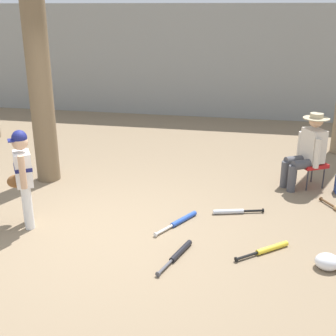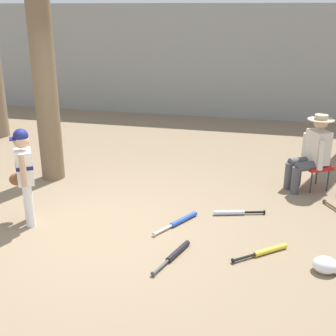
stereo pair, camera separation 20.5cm
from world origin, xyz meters
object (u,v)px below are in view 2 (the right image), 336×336
Objects in this scene: young_ballplayer at (24,171)px; folding_stool at (315,167)px; seated_spectator at (312,151)px; bat_aluminum_silver at (233,213)px; tree_near_player at (37,1)px; bat_yellow_trainer at (266,251)px; bat_black_composite at (175,254)px; bat_blue_youth at (181,221)px; batting_helmet_white at (325,265)px.

young_ballplayer reaches higher than folding_stool.
seated_spectator is 1.70× the size of bat_aluminum_silver.
tree_near_player is 9.97× the size of bat_yellow_trainer.
bat_black_composite is 0.84m from bat_blue_youth.
folding_stool is at bearing 56.07° from bat_black_composite.
batting_helmet_white reaches higher than bat_aluminum_silver.
young_ballplayer is 3.20m from bat_yellow_trainer.
batting_helmet_white is at bearing -88.77° from seated_spectator.
bat_black_composite is 1.03× the size of bat_blue_youth.
tree_near_player is 4.85m from bat_yellow_trainer.
folding_stool is 2.50m from bat_blue_youth.
batting_helmet_white is (1.78, -0.76, 0.05)m from bat_blue_youth.
young_ballplayer reaches higher than bat_aluminum_silver.
seated_spectator reaches higher than bat_yellow_trainer.
young_ballplayer is 2.87m from bat_aluminum_silver.
folding_stool is 0.73× the size of bat_blue_youth.
bat_yellow_trainer is (3.59, -1.69, -2.78)m from tree_near_player.
batting_helmet_white is at bearing -46.63° from bat_aluminum_silver.
folding_stool is (4.26, 0.53, -2.45)m from tree_near_player.
tree_near_player reaches higher than bat_aluminum_silver.
bat_yellow_trainer is at bearing 16.46° from bat_black_composite.
folding_stool is 0.29m from seated_spectator.
bat_yellow_trainer is (0.48, -0.95, 0.00)m from bat_aluminum_silver.
bat_black_composite and bat_blue_youth have the same top height.
seated_spectator is 2.33m from bat_yellow_trainer.
seated_spectator reaches higher than bat_black_composite.
tree_near_player is 8.09× the size of bat_black_composite.
folding_stool is at bearing 29.49° from young_ballplayer.
bat_aluminum_silver is (-1.06, -1.22, -0.61)m from seated_spectator.
bat_blue_youth is at bearing 97.90° from bat_black_composite.
tree_near_player is 5.39m from batting_helmet_white.
tree_near_player is 11.47× the size of folding_stool.
batting_helmet_white is (0.05, -2.40, -0.56)m from seated_spectator.
bat_black_composite is 1.07m from bat_yellow_trainer.
folding_stool is at bearing 7.03° from tree_near_player.
batting_helmet_white reaches higher than bat_black_composite.
bat_yellow_trainer is at bearing -24.90° from bat_blue_youth.
bat_blue_youth is at bearing 155.10° from bat_yellow_trainer.
bat_blue_youth is at bearing -25.34° from tree_near_player.
seated_spectator is at bearing 56.93° from bat_black_composite.
bat_aluminum_silver is at bearing 133.37° from batting_helmet_white.
bat_black_composite and bat_yellow_trainer have the same top height.
batting_helmet_white reaches higher than bat_yellow_trainer.
young_ballplayer is 1.09× the size of seated_spectator.
folding_stool is 3.05m from bat_black_composite.
young_ballplayer is at bearing -73.59° from tree_near_player.
seated_spectator is at bearing 29.49° from young_ballplayer.
bat_blue_youth is (-1.81, -1.69, -0.33)m from folding_stool.
bat_aluminum_silver is 1.06m from bat_yellow_trainer.
bat_aluminum_silver is 0.92× the size of bat_black_composite.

